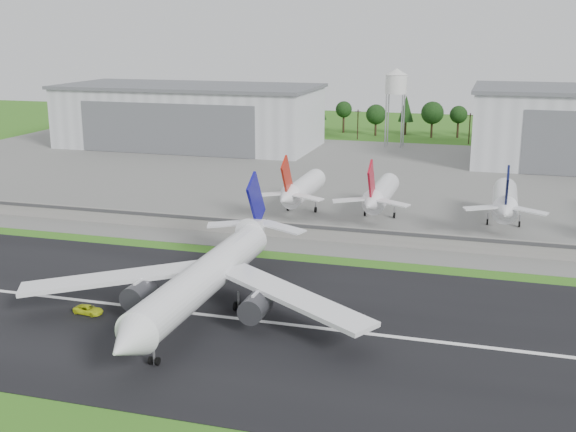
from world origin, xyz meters
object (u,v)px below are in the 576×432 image
(main_airliner, at_px, (203,287))
(parked_jet_red_a, at_px, (300,190))
(ground_vehicle, at_px, (88,310))
(parked_jet_navy, at_px, (505,202))
(parked_jet_red_b, at_px, (379,195))

(main_airliner, height_order, parked_jet_red_a, main_airliner)
(ground_vehicle, height_order, parked_jet_navy, parked_jet_navy)
(parked_jet_red_a, bearing_deg, main_airliner, -87.58)
(main_airliner, xyz_separation_m, ground_vehicle, (-17.80, -4.34, -4.12))
(parked_jet_red_a, height_order, parked_jet_red_b, parked_jet_red_a)
(ground_vehicle, height_order, parked_jet_red_a, parked_jet_red_a)
(main_airliner, height_order, parked_jet_red_b, main_airliner)
(parked_jet_red_b, relative_size, parked_jet_navy, 1.00)
(main_airliner, xyz_separation_m, parked_jet_red_a, (-2.82, 66.95, 1.02))
(ground_vehicle, distance_m, parked_jet_navy, 95.01)
(ground_vehicle, distance_m, parked_jet_red_b, 79.23)
(parked_jet_navy, bearing_deg, main_airliner, -123.75)
(parked_jet_red_b, distance_m, parked_jet_navy, 28.34)
(main_airliner, height_order, ground_vehicle, main_airliner)
(main_airliner, bearing_deg, parked_jet_red_b, -103.21)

